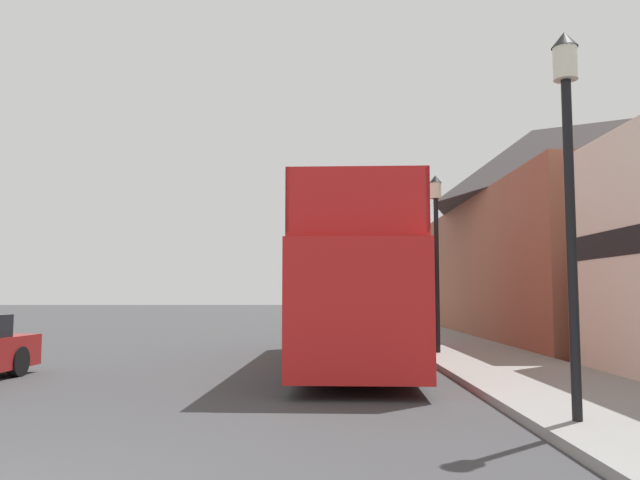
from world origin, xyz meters
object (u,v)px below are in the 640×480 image
tour_bus (353,293)px  lamp_post_second (435,230)px  parked_car_ahead_of_bus (361,322)px  lamp_post_nearest (567,151)px  lamp_post_third (395,253)px

tour_bus → lamp_post_second: bearing=34.6°
parked_car_ahead_of_bus → lamp_post_nearest: bearing=-81.3°
parked_car_ahead_of_bus → lamp_post_third: bearing=63.4°
lamp_post_nearest → parked_car_ahead_of_bus: bearing=96.3°
tour_bus → parked_car_ahead_of_bus: (0.71, 7.82, -1.09)m
tour_bus → lamp_post_third: 11.28m
lamp_post_second → parked_car_ahead_of_bus: bearing=105.1°
lamp_post_second → lamp_post_nearest: bearing=-89.8°
lamp_post_third → tour_bus: bearing=-102.5°
tour_bus → lamp_post_second: (2.42, 1.52, 1.79)m
tour_bus → lamp_post_third: bearing=80.0°
parked_car_ahead_of_bus → lamp_post_third: 4.50m
parked_car_ahead_of_bus → lamp_post_third: lamp_post_third is taller
lamp_post_nearest → tour_bus: bearing=107.3°
lamp_post_nearest → lamp_post_second: bearing=90.2°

